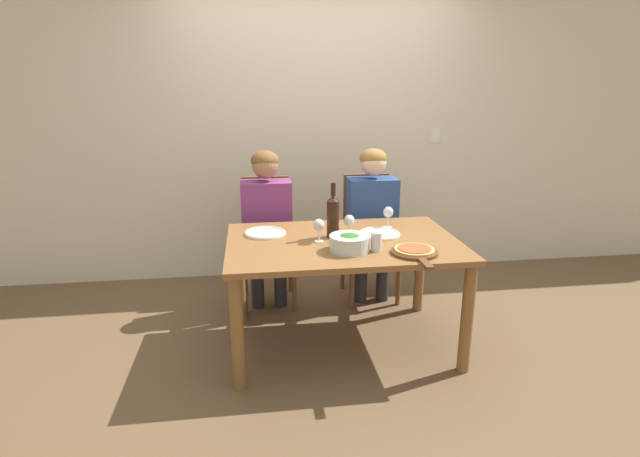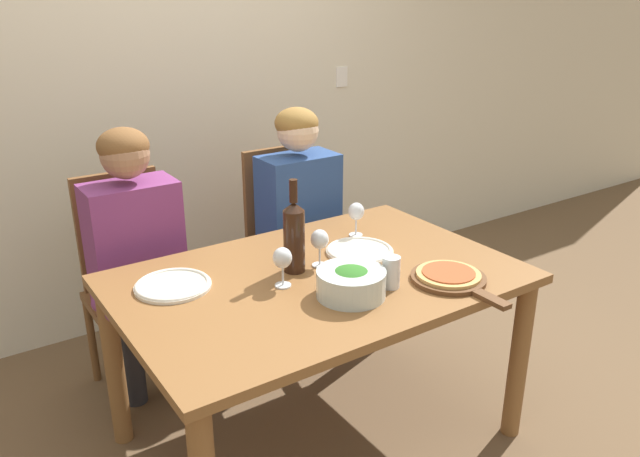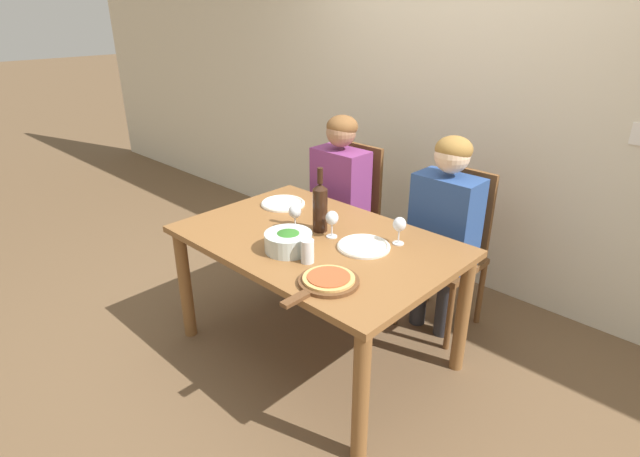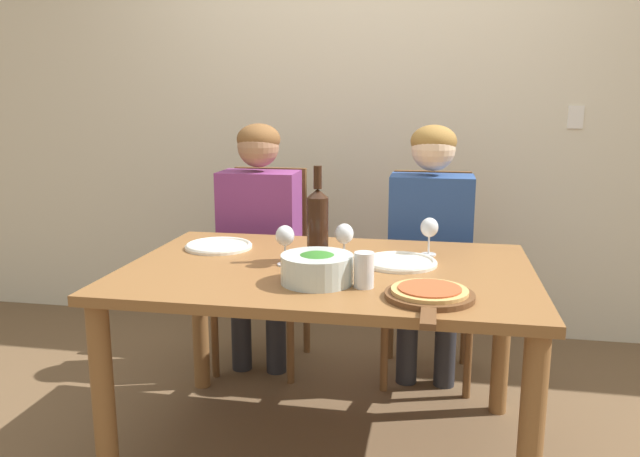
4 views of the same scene
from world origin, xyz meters
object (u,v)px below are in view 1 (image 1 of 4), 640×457
at_px(chair_right, 368,233).
at_px(wine_glass_left, 319,226).
at_px(water_tumbler, 376,242).
at_px(wine_bottle, 333,215).
at_px(chair_left, 267,237).
at_px(pizza_on_board, 415,251).
at_px(wine_glass_centre, 349,222).
at_px(broccoli_bowl, 350,243).
at_px(person_woman, 267,215).
at_px(dinner_plate_left, 265,233).
at_px(wine_glass_right, 388,213).
at_px(person_man, 372,211).
at_px(dinner_plate_right, 379,234).

xyz_separation_m(chair_right, wine_glass_left, (-0.52, -0.82, 0.32)).
bearing_deg(water_tumbler, wine_bottle, 124.36).
height_order(chair_left, pizza_on_board, chair_left).
bearing_deg(wine_glass_centre, chair_left, 124.51).
bearing_deg(wine_bottle, broccoli_bowl, -78.72).
xyz_separation_m(chair_left, chair_right, (0.83, 0.00, 0.00)).
xyz_separation_m(person_woman, dinner_plate_left, (-0.03, -0.49, 0.01)).
relative_size(wine_glass_right, wine_glass_centre, 1.00).
height_order(chair_right, person_man, person_man).
distance_m(pizza_on_board, wine_glass_centre, 0.51).
bearing_deg(person_man, chair_left, 171.91).
bearing_deg(wine_glass_left, dinner_plate_right, 12.15).
distance_m(chair_right, water_tumbler, 1.10).
height_order(dinner_plate_left, water_tumbler, water_tumbler).
height_order(dinner_plate_left, dinner_plate_right, same).
bearing_deg(chair_right, person_man, -90.00).
distance_m(chair_left, chair_right, 0.83).
bearing_deg(wine_glass_centre, wine_glass_left, -160.77).
height_order(person_man, wine_glass_right, person_man).
xyz_separation_m(person_man, wine_glass_right, (-0.00, -0.45, 0.10)).
relative_size(person_man, wine_glass_right, 8.15).
distance_m(person_man, wine_glass_right, 0.47).
relative_size(broccoli_bowl, wine_glass_left, 1.62).
relative_size(pizza_on_board, wine_glass_left, 2.77).
bearing_deg(water_tumbler, wine_glass_left, 145.14).
xyz_separation_m(chair_right, water_tumbler, (-0.20, -1.05, 0.27)).
bearing_deg(dinner_plate_left, dinner_plate_right, -9.26).
bearing_deg(pizza_on_board, person_woman, 129.57).
height_order(chair_left, wine_glass_centre, chair_left).
height_order(chair_left, dinner_plate_left, chair_left).
height_order(person_man, dinner_plate_right, person_man).
bearing_deg(wine_glass_centre, wine_glass_right, 29.84).
bearing_deg(person_man, person_woman, 180.00).
height_order(person_man, dinner_plate_left, person_man).
distance_m(pizza_on_board, water_tumbler, 0.23).
height_order(broccoli_bowl, dinner_plate_left, broccoli_bowl).
xyz_separation_m(person_man, wine_glass_centre, (-0.31, -0.63, 0.10)).
xyz_separation_m(chair_right, dinner_plate_left, (-0.86, -0.61, 0.22)).
xyz_separation_m(wine_bottle, broccoli_bowl, (0.06, -0.29, -0.10)).
bearing_deg(person_man, dinner_plate_left, -150.10).
xyz_separation_m(person_woman, wine_glass_centre, (0.52, -0.63, 0.10)).
relative_size(chair_left, chair_right, 1.00).
xyz_separation_m(broccoli_bowl, wine_glass_right, (0.36, 0.45, 0.05)).
height_order(wine_glass_right, wine_glass_centre, same).
height_order(wine_bottle, dinner_plate_right, wine_bottle).
distance_m(dinner_plate_left, wine_glass_centre, 0.57).
distance_m(broccoli_bowl, water_tumbler, 0.16).
distance_m(chair_left, wine_glass_left, 0.93).
xyz_separation_m(broccoli_bowl, pizza_on_board, (0.37, -0.11, -0.03)).
relative_size(chair_right, dinner_plate_left, 3.61).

